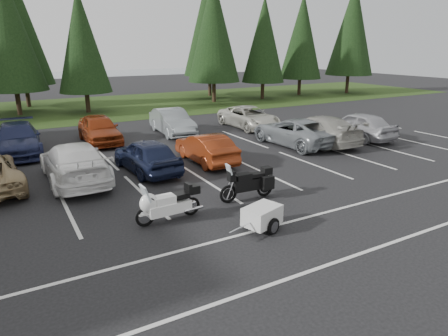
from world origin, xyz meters
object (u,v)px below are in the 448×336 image
car_far_4 (249,117)px  car_far_2 (99,129)px  touring_motorcycle (168,201)px  car_near_3 (74,162)px  car_near_7 (318,130)px  adventure_motorcycle (247,180)px  cargo_trailer (262,218)px  car_near_5 (206,148)px  car_far_1 (17,139)px  car_near_8 (358,125)px  car_near_4 (147,155)px  car_near_6 (294,132)px  car_far_3 (172,122)px

car_far_4 → car_far_2: bearing=175.6°
car_far_2 → touring_motorcycle: size_ratio=1.91×
car_near_3 → touring_motorcycle: bearing=108.7°
car_near_3 → car_near_7: 13.06m
adventure_motorcycle → cargo_trailer: bearing=-108.7°
car_near_3 → car_near_5: size_ratio=1.32×
car_near_7 → car_far_1: 15.86m
car_near_8 → car_far_1: (-17.61, 5.98, -0.03)m
car_near_4 → car_near_5: size_ratio=1.05×
car_near_4 → car_near_6: size_ratio=0.81×
car_near_3 → adventure_motorcycle: size_ratio=2.32×
car_near_6 → car_far_4: 5.26m
car_near_8 → adventure_motorcycle: 12.04m
car_near_4 → car_far_2: 6.57m
car_near_7 → touring_motorcycle: (-11.21, -5.59, -0.11)m
car_far_4 → car_near_6: bearing=-95.8°
car_near_3 → car_near_5: car_near_3 is taller
car_near_6 → car_near_7: (1.40, -0.39, 0.04)m
car_near_5 → cargo_trailer: bearing=76.2°
car_near_3 → car_near_6: size_ratio=1.03×
car_near_4 → car_far_2: size_ratio=0.94×
car_near_5 → cargo_trailer: (-1.82, -7.26, -0.31)m
car_near_5 → car_far_2: 7.34m
touring_motorcycle → car_near_8: bearing=17.8°
car_near_8 → cargo_trailer: 13.93m
car_far_1 → car_near_4: bearing=-50.2°
car_near_6 → car_far_4: bearing=-97.7°
car_near_8 → car_far_1: car_near_8 is taller
car_near_5 → adventure_motorcycle: size_ratio=1.75×
car_far_3 → cargo_trailer: size_ratio=2.89×
car_near_3 → adventure_motorcycle: (4.95, -5.14, -0.08)m
car_far_1 → car_far_4: 13.82m
cargo_trailer → adventure_motorcycle: bearing=50.2°
car_near_3 → car_far_3: car_near_3 is taller
car_far_2 → car_far_3: 4.45m
car_far_3 → adventure_motorcycle: car_far_3 is taller
car_near_4 → touring_motorcycle: (-1.10, -5.25, -0.07)m
car_near_6 → car_near_7: car_near_7 is taller
car_near_3 → car_far_1: 6.14m
car_near_7 → car_far_1: size_ratio=1.03×
cargo_trailer → car_near_4: bearing=80.8°
car_near_6 → car_far_1: 14.41m
car_near_3 → car_far_1: car_near_3 is taller
car_near_6 → car_far_2: car_far_2 is taller
car_near_4 → cargo_trailer: size_ratio=2.67×
touring_motorcycle → car_near_3: bearing=105.6°
car_near_7 → car_near_4: bearing=2.2°
car_far_4 → cargo_trailer: 15.44m
car_near_7 → car_far_4: car_near_7 is taller
car_far_4 → touring_motorcycle: bearing=-133.4°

